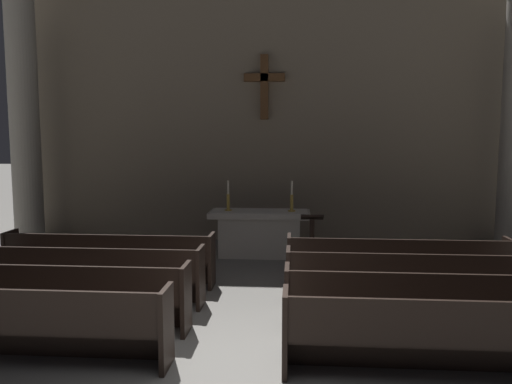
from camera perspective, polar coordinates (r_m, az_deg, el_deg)
ground_plane at (r=6.14m, az=-3.43°, el=-19.30°), size 80.00×80.00×0.00m
pew_left_row_1 at (r=6.72m, az=-25.90°, el=-13.22°), size 3.74×0.50×0.95m
pew_left_row_2 at (r=7.59m, az=-21.86°, el=-10.79°), size 3.74×0.50×0.95m
pew_left_row_3 at (r=8.50m, az=-18.72°, el=-8.84°), size 3.74×0.50×0.95m
pew_left_row_4 at (r=9.44m, az=-16.21°, el=-7.24°), size 3.74×0.50×0.95m
pew_right_row_1 at (r=6.11m, az=21.44°, el=-14.99°), size 3.74×0.50×0.95m
pew_right_row_2 at (r=7.06m, az=18.94°, el=-11.99°), size 3.74×0.50×0.95m
pew_right_row_3 at (r=8.03m, az=17.07°, el=-9.68°), size 3.74×0.50×0.95m
pew_right_row_4 at (r=9.01m, az=15.62°, el=-7.87°), size 3.74×0.50×0.95m
column_left_third at (r=13.20m, az=-24.69°, el=8.01°), size 1.02×1.02×6.50m
altar at (r=11.20m, az=0.43°, el=-4.55°), size 2.20×0.90×1.01m
candlestick_left at (r=11.16m, az=-3.16°, el=-1.02°), size 0.16×0.16×0.67m
candlestick_right at (r=11.06m, az=4.05°, el=-1.09°), size 0.16×0.16×0.67m
apse_with_cross at (r=12.81m, az=1.02°, el=10.09°), size 12.30×0.44×6.97m
lectern at (r=10.00m, az=6.31°, el=-5.84°), size 0.44×0.36×1.15m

